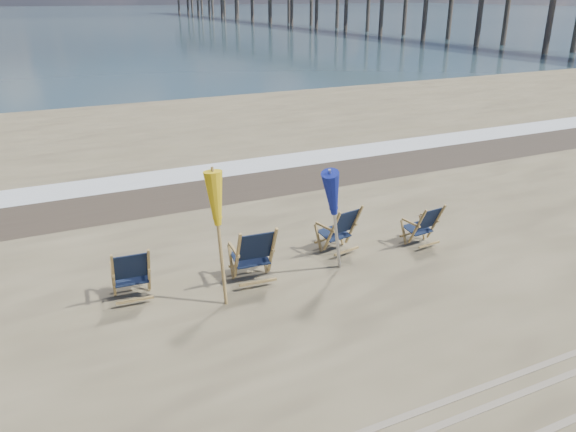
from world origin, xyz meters
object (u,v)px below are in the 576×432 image
at_px(beach_chair_1, 272,253).
at_px(beach_chair_3, 436,223).
at_px(beach_chair_0, 149,272).
at_px(beach_chair_2, 354,227).
at_px(umbrella_yellow, 218,207).
at_px(umbrella_blue, 337,190).

xyz_separation_m(beach_chair_1, beach_chair_3, (3.57, 0.03, -0.10)).
relative_size(beach_chair_0, beach_chair_3, 1.10).
xyz_separation_m(beach_chair_0, beach_chair_3, (5.61, -0.29, -0.04)).
height_order(beach_chair_0, beach_chair_2, beach_chair_2).
distance_m(beach_chair_1, umbrella_yellow, 1.54).
bearing_deg(umbrella_yellow, umbrella_blue, 1.24).
relative_size(beach_chair_1, umbrella_blue, 0.52).
bearing_deg(beach_chair_3, beach_chair_2, -22.01).
height_order(beach_chair_0, umbrella_yellow, umbrella_yellow).
height_order(beach_chair_3, umbrella_blue, umbrella_blue).
height_order(umbrella_yellow, umbrella_blue, umbrella_yellow).
height_order(beach_chair_1, umbrella_blue, umbrella_blue).
bearing_deg(umbrella_yellow, beach_chair_0, 149.41).
bearing_deg(beach_chair_3, beach_chair_1, -5.50).
relative_size(beach_chair_3, umbrella_blue, 0.42).
distance_m(beach_chair_3, umbrella_blue, 2.74).
xyz_separation_m(beach_chair_1, beach_chair_2, (1.95, 0.49, -0.06)).
relative_size(umbrella_yellow, umbrella_blue, 1.03).
distance_m(beach_chair_2, umbrella_yellow, 3.29).
distance_m(beach_chair_1, beach_chair_3, 3.57).
relative_size(beach_chair_0, beach_chair_2, 0.99).
distance_m(beach_chair_1, umbrella_blue, 1.54).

